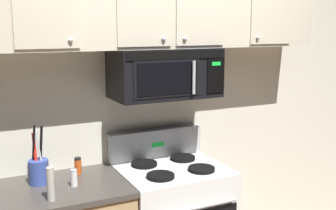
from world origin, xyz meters
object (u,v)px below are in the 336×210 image
object	(u,v)px
over_range_microwave	(165,73)
salt_shaker	(74,178)
spice_jar	(78,166)
utensil_crock_blue	(39,170)
pepper_mill	(51,184)

from	to	relation	value
over_range_microwave	salt_shaker	size ratio (longest dim) A/B	6.90
salt_shaker	spice_jar	size ratio (longest dim) A/B	0.93
utensil_crock_blue	spice_jar	world-z (taller)	utensil_crock_blue
spice_jar	salt_shaker	bearing A→B (deg)	-110.77
over_range_microwave	pepper_mill	distance (m)	1.11
pepper_mill	spice_jar	bearing A→B (deg)	55.89
over_range_microwave	spice_jar	size ratio (longest dim) A/B	6.39
pepper_mill	spice_jar	distance (m)	0.45
utensil_crock_blue	pepper_mill	size ratio (longest dim) A/B	1.95
pepper_mill	spice_jar	world-z (taller)	pepper_mill
over_range_microwave	spice_jar	distance (m)	0.89
over_range_microwave	utensil_crock_blue	distance (m)	1.08
utensil_crock_blue	pepper_mill	xyz separation A→B (m)	(0.02, -0.31, 0.01)
pepper_mill	over_range_microwave	bearing A→B (deg)	19.53
salt_shaker	pepper_mill	distance (m)	0.24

